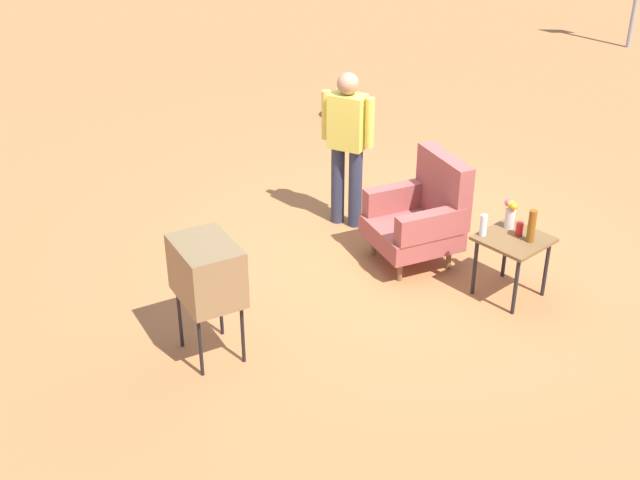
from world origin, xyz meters
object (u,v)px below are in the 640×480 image
at_px(tv_on_stand, 207,272).
at_px(flower_vase, 510,213).
at_px(side_table, 513,246).
at_px(soda_can_red, 519,229).
at_px(person_standing, 347,140).
at_px(bottle_tall_amber, 532,226).
at_px(bottle_short_clear, 483,225).
at_px(armchair, 422,214).

bearing_deg(tv_on_stand, flower_vase, 71.03).
xyz_separation_m(side_table, soda_can_red, (-0.00, 0.07, 0.15)).
bearing_deg(person_standing, bottle_tall_amber, 4.82).
distance_m(bottle_short_clear, soda_can_red, 0.33).
bearing_deg(bottle_short_clear, tv_on_stand, -109.74).
distance_m(side_table, bottle_tall_amber, 0.27).
relative_size(side_table, flower_vase, 2.22).
bearing_deg(bottle_tall_amber, soda_can_red, 170.45).
bearing_deg(flower_vase, bottle_short_clear, -102.51).
distance_m(person_standing, soda_can_red, 2.03).
relative_size(bottle_tall_amber, flower_vase, 1.13).
xyz_separation_m(soda_can_red, flower_vase, (-0.15, 0.05, 0.09)).
xyz_separation_m(tv_on_stand, flower_vase, (0.91, 2.65, -0.05)).
bearing_deg(tv_on_stand, armchair, 87.77).
relative_size(soda_can_red, flower_vase, 0.46).
bearing_deg(armchair, tv_on_stand, -92.23).
height_order(side_table, soda_can_red, soda_can_red).
height_order(bottle_short_clear, soda_can_red, bottle_short_clear).
xyz_separation_m(bottle_short_clear, flower_vase, (0.07, 0.29, 0.05)).
xyz_separation_m(armchair, flower_vase, (0.82, 0.25, 0.24)).
xyz_separation_m(side_table, bottle_tall_amber, (0.13, 0.05, 0.23)).
relative_size(side_table, bottle_tall_amber, 1.96).
bearing_deg(flower_vase, side_table, -38.60).
height_order(tv_on_stand, bottle_tall_amber, tv_on_stand).
distance_m(person_standing, flower_vase, 1.88).
xyz_separation_m(person_standing, flower_vase, (1.85, 0.25, -0.20)).
relative_size(bottle_short_clear, bottle_tall_amber, 0.67).
height_order(person_standing, bottle_short_clear, person_standing).
distance_m(bottle_short_clear, bottle_tall_amber, 0.41).
relative_size(bottle_short_clear, flower_vase, 0.75).
height_order(armchair, side_table, armchair).
distance_m(armchair, person_standing, 1.12).
relative_size(tv_on_stand, flower_vase, 3.89).
bearing_deg(tv_on_stand, person_standing, 111.44).
height_order(person_standing, flower_vase, person_standing).
bearing_deg(soda_can_red, bottle_tall_amber, -9.55).
xyz_separation_m(side_table, person_standing, (-2.00, -0.13, 0.43)).
xyz_separation_m(bottle_short_clear, bottle_tall_amber, (0.34, 0.22, 0.05)).
relative_size(armchair, tv_on_stand, 1.03).
bearing_deg(soda_can_red, person_standing, -174.24).
xyz_separation_m(tv_on_stand, bottle_tall_amber, (1.19, 2.57, -0.04)).
distance_m(side_table, bottle_short_clear, 0.33).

